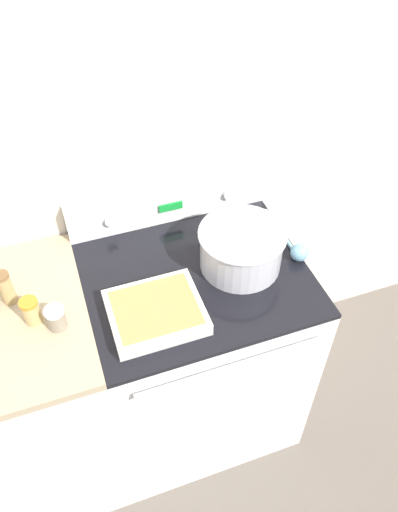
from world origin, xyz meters
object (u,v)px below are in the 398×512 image
(spice_jar_orange_cap, at_px, (31,311))
(ladle, at_px, (296,249))
(spice_jar_brown_cap, at_px, (6,288))
(casserole_dish, at_px, (156,312))
(mixing_bowl, at_px, (241,247))
(spice_jar_white_cap, at_px, (56,318))

(spice_jar_orange_cap, bearing_deg, ladle, -0.22)
(spice_jar_orange_cap, height_order, spice_jar_brown_cap, spice_jar_brown_cap)
(ladle, relative_size, spice_jar_orange_cap, 3.31)
(spice_jar_orange_cap, xyz_separation_m, spice_jar_brown_cap, (-0.06, 0.11, 0.02))
(spice_jar_brown_cap, bearing_deg, ladle, -6.48)
(casserole_dish, bearing_deg, spice_jar_brown_cap, 153.48)
(ladle, relative_size, spice_jar_brown_cap, 2.46)
(spice_jar_orange_cap, bearing_deg, casserole_dish, -16.27)
(casserole_dish, height_order, spice_jar_brown_cap, spice_jar_brown_cap)
(ladle, bearing_deg, spice_jar_brown_cap, 173.52)
(mixing_bowl, distance_m, spice_jar_white_cap, 0.65)
(ladle, relative_size, spice_jar_white_cap, 3.87)
(mixing_bowl, xyz_separation_m, casserole_dish, (-0.34, -0.13, -0.06))
(mixing_bowl, relative_size, casserole_dish, 1.02)
(spice_jar_brown_cap, bearing_deg, mixing_bowl, -6.48)
(spice_jar_orange_cap, relative_size, spice_jar_brown_cap, 0.74)
(casserole_dish, bearing_deg, ladle, 10.68)
(spice_jar_white_cap, height_order, spice_jar_orange_cap, spice_jar_orange_cap)
(spice_jar_white_cap, bearing_deg, spice_jar_orange_cap, 145.09)
(spice_jar_brown_cap, bearing_deg, spice_jar_orange_cap, -59.54)
(mixing_bowl, bearing_deg, casserole_dish, -159.68)
(mixing_bowl, xyz_separation_m, ladle, (0.21, -0.02, -0.06))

